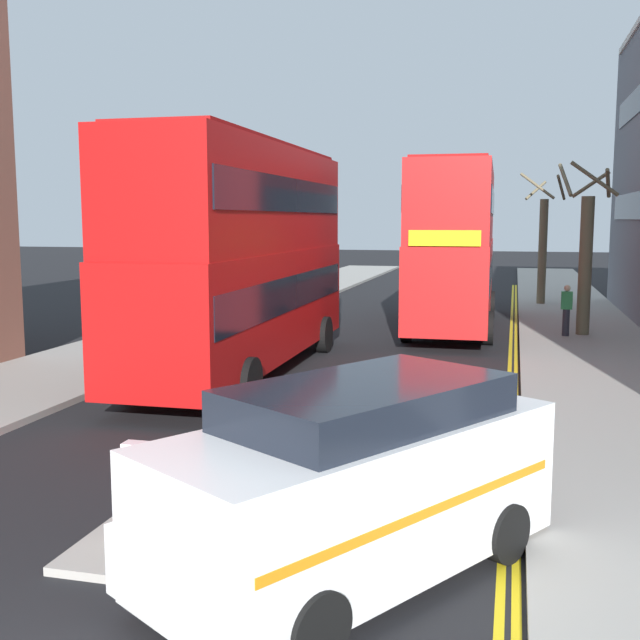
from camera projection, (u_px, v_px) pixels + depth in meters
sidewalk_right at (603, 371)px, 19.04m from camera, size 4.00×80.00×0.14m
sidewalk_left at (128, 349)px, 22.21m from camera, size 4.00×80.00×0.14m
kerb_line_outer at (516, 386)px, 17.64m from camera, size 0.10×56.00×0.01m
kerb_line_inner at (509, 386)px, 17.68m from camera, size 0.10×56.00×0.01m
traffic_island at (138, 536)px, 9.18m from camera, size 1.10×2.20×0.10m
keep_left_bollard at (137, 492)px, 9.11m from camera, size 0.36×0.28×1.11m
double_decker_bus_away at (243, 252)px, 18.83m from camera, size 2.88×10.83×5.64m
double_decker_bus_oncoming at (455, 242)px, 26.57m from camera, size 2.96×10.85×5.64m
taxi_minivan at (351, 483)px, 8.07m from camera, size 4.14×5.06×2.12m
pedestrian_far at (566, 309)px, 24.25m from camera, size 0.34×0.22×1.62m
street_tree_near at (543, 245)px, 33.33m from camera, size 1.98×1.93×5.65m
street_tree_mid at (586, 257)px, 24.33m from camera, size 1.77×1.61×5.46m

